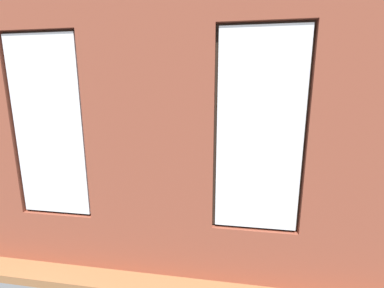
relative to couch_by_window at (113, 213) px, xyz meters
The scene contains 19 objects.
ground_plane 2.40m from the couch_by_window, 109.99° to the right, with size 7.30×6.51×0.10m, color #99663D.
brick_wall_with_windows 1.70m from the couch_by_window, 141.27° to the left, with size 6.70×0.30×3.39m.
white_wall_right 3.49m from the couch_by_window, 39.05° to the right, with size 0.10×5.51×3.39m, color silver.
couch_by_window is the anchor object (origin of this frame).
couch_left 4.07m from the couch_by_window, 148.33° to the right, with size 0.93×1.75×0.80m.
coffee_table 2.86m from the couch_by_window, 112.33° to the right, with size 1.41×0.86×0.45m.
cup_ceramic 3.16m from the couch_by_window, 117.81° to the right, with size 0.07×0.07×0.09m, color #B23D38.
candle_jar 2.79m from the couch_by_window, 115.34° to the right, with size 0.08×0.08×0.10m, color #B7333D.
table_plant_small 2.91m from the couch_by_window, 108.30° to the right, with size 0.14×0.14×0.22m.
remote_black 2.86m from the couch_by_window, 112.33° to the right, with size 0.05×0.17×0.02m, color black.
remote_gray 2.61m from the couch_by_window, 104.76° to the right, with size 0.05×0.17×0.02m, color #59595B.
media_console 3.32m from the couch_by_window, 48.61° to the right, with size 0.91×0.42×0.48m, color black.
tv_flatscreen 3.36m from the couch_by_window, 48.64° to the right, with size 1.12×0.20×0.74m.
papasan_chair 4.31m from the couch_by_window, 103.11° to the right, with size 1.10×1.10×0.69m.
potted_plant_by_left_couch 4.61m from the couch_by_window, 131.66° to the right, with size 0.37×0.37×0.67m.
potted_plant_corner_near_left 5.75m from the couch_by_window, 128.87° to the right, with size 1.03×0.97×1.37m.
potted_plant_near_tv 2.34m from the couch_by_window, 44.30° to the right, with size 0.98×1.01×1.22m.
potted_plant_foreground_right 4.82m from the couch_by_window, 67.01° to the right, with size 0.87×0.99×1.29m.
potted_plant_between_couches 1.48m from the couch_by_window, behind, with size 1.11×1.09×1.38m.
Camera 1 is at (-0.88, 5.46, 2.10)m, focal length 24.00 mm.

